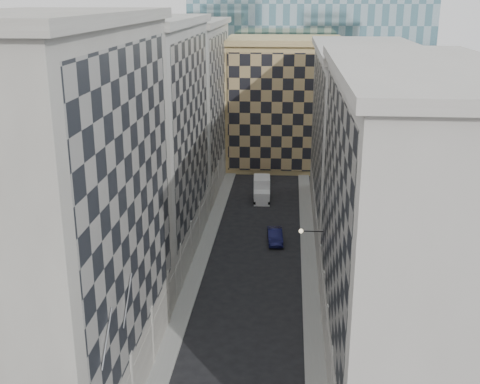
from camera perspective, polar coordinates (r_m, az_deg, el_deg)
The scene contains 12 objects.
sidewalk_west at distance 57.95m, azimuth -3.92°, elevation -6.86°, with size 1.50×100.00×0.15m, color gray.
sidewalk_east at distance 57.40m, azimuth 6.59°, elevation -7.20°, with size 1.50×100.00×0.15m, color gray.
bldg_left_a at distance 37.90m, azimuth -17.07°, elevation -2.22°, with size 10.80×22.80×23.70m.
bldg_left_b at distance 58.15m, azimuth -9.22°, elevation 4.78°, with size 10.80×22.80×22.70m.
bldg_left_c at distance 79.35m, azimuth -5.45°, elevation 8.09°, with size 10.80×22.80×21.70m.
bldg_right_a at distance 40.31m, azimuth 15.71°, elevation -3.16°, with size 10.80×26.80×20.70m.
bldg_right_b at distance 66.04m, azimuth 11.53°, elevation 4.92°, with size 10.80×28.80×19.70m.
tan_block at distance 91.07m, azimuth 4.10°, elevation 8.52°, with size 16.80×14.80×18.80m.
flagpoles_left at distance 33.61m, azimuth -11.51°, elevation -11.63°, with size 0.10×6.33×2.33m.
bracket_lamp at distance 49.43m, azimuth 6.01°, elevation -3.71°, with size 1.98×0.36×0.36m.
box_truck at distance 75.73m, azimuth 2.08°, elevation 0.16°, with size 2.31×5.12×2.75m.
dark_car at distance 62.82m, azimuth 3.34°, elevation -4.18°, with size 1.49×4.27×1.41m, color #10123D.
Camera 1 is at (3.02, -21.93, 24.43)m, focal length 45.00 mm.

